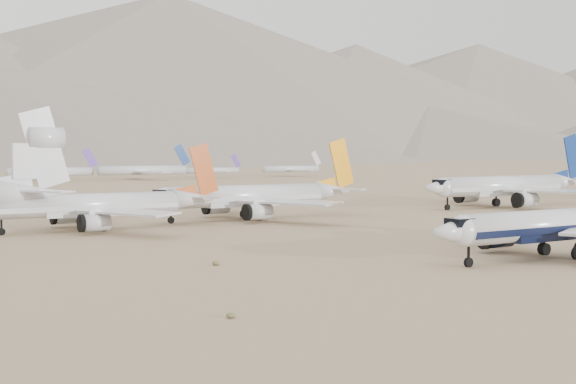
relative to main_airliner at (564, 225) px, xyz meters
name	(u,v)px	position (x,y,z in m)	size (l,w,h in m)	color
ground	(470,261)	(-13.70, 4.06, -4.44)	(7000.00, 7000.00, 0.00)	#87694E
main_airliner	(564,225)	(0.00, 0.00, 0.00)	(45.81, 44.75, 16.17)	silver
row2_navy_widebody	(508,186)	(67.89, 71.48, 0.92)	(53.97, 52.78, 19.20)	silver
row2_gold_tail	(254,196)	(-5.60, 75.18, 0.43)	(48.92, 47.85, 17.42)	silver
row2_orange_tail	(101,205)	(-40.90, 70.57, 0.07)	(45.11, 44.13, 16.09)	silver
foothills	(214,118)	(512.98, 1104.06, 62.71)	(4637.50, 1395.00, 155.00)	slate
desert_scrub	(449,311)	(-40.61, -20.01, -4.16)	(219.83, 121.67, 0.63)	brown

